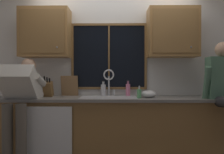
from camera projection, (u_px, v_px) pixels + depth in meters
back_wall at (115, 73)px, 3.62m from camera, size 5.85×0.12×2.55m
window_glass at (109, 56)px, 3.55m from camera, size 1.10×0.02×0.95m
window_frame_top at (109, 25)px, 3.53m from camera, size 1.17×0.02×0.04m
window_frame_bottom at (109, 88)px, 3.55m from camera, size 1.17×0.02×0.04m
window_frame_left at (73, 56)px, 3.55m from camera, size 0.03×0.02×0.95m
window_frame_right at (146, 56)px, 3.53m from camera, size 0.04×0.02×0.95m
window_mullion_center at (109, 56)px, 3.54m from camera, size 0.02×0.02×0.95m
lower_cabinet_run at (115, 131)px, 3.28m from camera, size 3.45×0.58×0.88m
countertop at (115, 99)px, 3.25m from camera, size 3.51×0.62×0.04m
dishwasher_front at (49, 135)px, 2.97m from camera, size 0.60×0.02×0.74m
upper_cabinet_left at (46, 33)px, 3.40m from camera, size 0.72×0.36×0.72m
upper_cabinet_right at (173, 33)px, 3.37m from camera, size 0.72×0.36×0.72m
sink at (109, 104)px, 3.27m from camera, size 0.80×0.46×0.21m
faucet at (110, 79)px, 3.44m from camera, size 0.18×0.09×0.40m
person_standing at (21, 98)px, 3.00m from camera, size 0.53×0.72×1.48m
knife_block at (48, 89)px, 3.34m from camera, size 0.12×0.18×0.32m
cutting_board at (70, 86)px, 3.49m from camera, size 0.26×0.08×0.31m
mixing_bowl at (149, 94)px, 3.23m from camera, size 0.21×0.21×0.10m
soap_dispenser at (140, 93)px, 3.14m from camera, size 0.06×0.07×0.17m
bottle_green_glass at (128, 89)px, 3.48m from camera, size 0.07×0.07×0.24m
bottle_tall_clear at (104, 90)px, 3.43m from camera, size 0.08×0.08×0.23m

